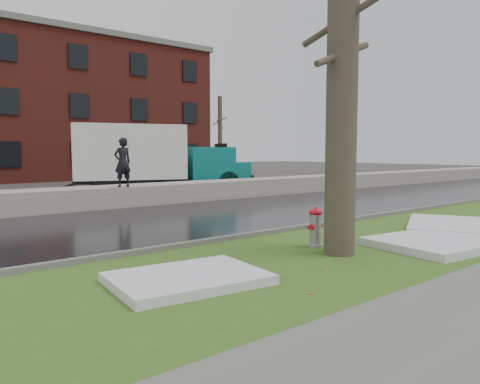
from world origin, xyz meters
TOP-DOWN VIEW (x-y plane):
  - ground at (0.00, 0.00)m, footprint 120.00×120.00m
  - verge at (0.00, -1.25)m, footprint 60.00×4.50m
  - road at (0.00, 4.50)m, footprint 60.00×7.00m
  - parking_lot at (0.00, 13.00)m, footprint 60.00×9.00m
  - curb at (0.00, 1.00)m, footprint 60.00×0.15m
  - snowbank at (0.00, 8.70)m, footprint 60.00×1.60m
  - brick_building at (2.00, 30.00)m, footprint 26.00×12.00m
  - bg_tree_right at (16.00, 24.00)m, footprint 1.40×1.62m
  - fire_hydrant at (-0.54, -0.72)m, footprint 0.41×0.36m
  - tree at (-0.68, -1.44)m, footprint 1.51×1.80m
  - box_truck at (3.28, 12.85)m, footprint 9.62×4.84m
  - worker at (-0.48, 8.10)m, footprint 0.64×0.44m
  - snow_patch_near at (1.49, -2.30)m, footprint 2.83×2.31m
  - snow_patch_far at (-4.00, -1.24)m, footprint 2.39×1.87m
  - snow_patch_side at (3.65, -1.42)m, footprint 3.31×2.88m

SIDE VIEW (x-z plane):
  - ground at x=0.00m, z-range 0.00..0.00m
  - road at x=0.00m, z-range 0.00..0.03m
  - parking_lot at x=0.00m, z-range 0.00..0.03m
  - verge at x=0.00m, z-range 0.00..0.04m
  - curb at x=0.00m, z-range 0.00..0.14m
  - snow_patch_far at x=-4.00m, z-range 0.04..0.18m
  - snow_patch_near at x=1.49m, z-range 0.04..0.20m
  - snow_patch_side at x=3.65m, z-range 0.04..0.22m
  - snowbank at x=0.00m, z-range 0.00..0.75m
  - fire_hydrant at x=-0.54m, z-range 0.07..0.90m
  - worker at x=-0.48m, z-range 0.75..2.46m
  - box_truck at x=3.28m, z-range 0.09..3.32m
  - bg_tree_right at x=16.00m, z-range 0.08..6.58m
  - tree at x=-0.68m, z-range 0.07..7.33m
  - brick_building at x=2.00m, z-range 0.00..10.00m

